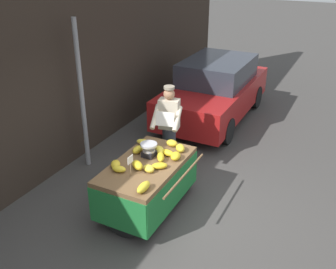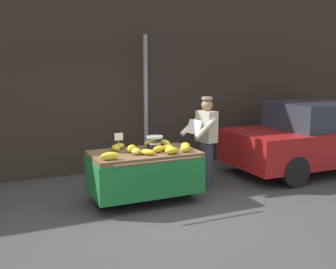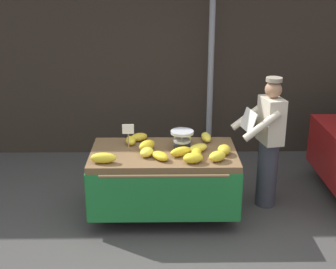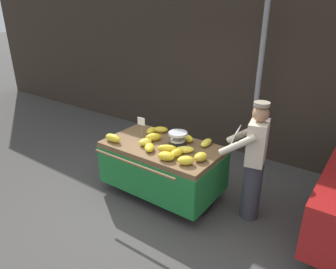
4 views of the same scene
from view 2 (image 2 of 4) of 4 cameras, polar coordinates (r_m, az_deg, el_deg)
name	(u,v)px [view 2 (image 2 of 4)]	position (r m, az deg, el deg)	size (l,w,h in m)	color
ground_plane	(166,214)	(6.34, -0.36, -11.27)	(60.00, 60.00, 0.00)	#423F3D
back_wall	(110,71)	(8.70, -8.35, 8.94)	(16.00, 0.24, 4.32)	#332821
street_pole	(146,105)	(8.50, -3.19, 4.24)	(0.09, 0.09, 2.91)	gray
banana_cart	(144,165)	(6.71, -3.41, -4.38)	(1.79, 1.21, 0.87)	brown
weighing_scale	(155,143)	(6.79, -1.91, -1.18)	(0.28, 0.28, 0.24)	black
price_sign	(119,139)	(6.50, -7.04, -0.59)	(0.14, 0.01, 0.34)	#997A51
banana_bunch_0	(116,148)	(6.75, -7.47, -1.92)	(0.12, 0.22, 0.10)	yellow
banana_bunch_1	(165,142)	(7.19, -0.38, -1.14)	(0.12, 0.28, 0.09)	yellow
banana_bunch_2	(167,147)	(6.79, -0.12, -1.79)	(0.14, 0.28, 0.10)	yellow
banana_bunch_3	(185,148)	(6.62, 2.50, -2.00)	(0.15, 0.22, 0.12)	yellow
banana_bunch_4	(185,146)	(6.85, 2.51, -1.62)	(0.16, 0.21, 0.11)	gold
banana_bunch_5	(119,146)	(6.90, -7.03, -1.67)	(0.15, 0.24, 0.10)	gold
banana_bunch_6	(170,149)	(6.62, 0.25, -2.04)	(0.12, 0.25, 0.11)	gold
banana_bunch_7	(110,156)	(6.12, -8.31, -3.06)	(0.12, 0.30, 0.12)	yellow
banana_bunch_8	(151,144)	(7.02, -2.49, -1.31)	(0.13, 0.22, 0.12)	yellow
banana_bunch_9	(136,151)	(6.44, -4.60, -2.40)	(0.15, 0.20, 0.11)	yellow
banana_bunch_10	(159,149)	(6.59, -1.33, -2.08)	(0.11, 0.28, 0.11)	gold
banana_bunch_11	(132,148)	(6.62, -5.22, -2.00)	(0.14, 0.25, 0.12)	gold
banana_bunch_12	(171,150)	(6.45, 0.45, -2.30)	(0.16, 0.23, 0.12)	gold
banana_bunch_13	(148,152)	(6.40, -2.95, -2.52)	(0.14, 0.25, 0.09)	gold
vendor_person	(206,142)	(7.46, 5.42, -1.10)	(0.65, 0.60, 1.71)	#383842
parked_car	(316,137)	(9.26, 20.36, -0.31)	(3.90, 1.75, 1.51)	#A51919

